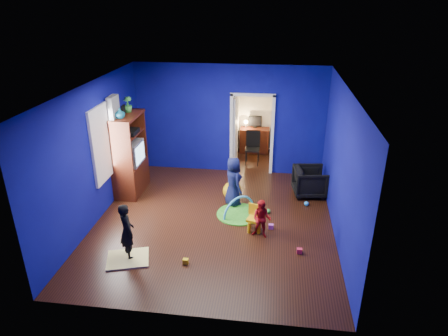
# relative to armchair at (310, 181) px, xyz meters

# --- Properties ---
(floor) EXTENTS (5.00, 5.50, 0.01)m
(floor) POSITION_rel_armchair_xyz_m (-2.10, -1.57, -0.35)
(floor) COLOR black
(floor) RESTS_ON ground
(ceiling) EXTENTS (5.00, 5.50, 0.01)m
(ceiling) POSITION_rel_armchair_xyz_m (-2.10, -1.57, 2.55)
(ceiling) COLOR white
(ceiling) RESTS_ON wall_back
(wall_back) EXTENTS (5.00, 0.02, 2.90)m
(wall_back) POSITION_rel_armchair_xyz_m (-2.10, 1.18, 1.10)
(wall_back) COLOR #090967
(wall_back) RESTS_ON floor
(wall_front) EXTENTS (5.00, 0.02, 2.90)m
(wall_front) POSITION_rel_armchair_xyz_m (-2.10, -4.32, 1.10)
(wall_front) COLOR #090967
(wall_front) RESTS_ON floor
(wall_left) EXTENTS (0.02, 5.50, 2.90)m
(wall_left) POSITION_rel_armchair_xyz_m (-4.60, -1.57, 1.10)
(wall_left) COLOR #090967
(wall_left) RESTS_ON floor
(wall_right) EXTENTS (0.02, 5.50, 2.90)m
(wall_right) POSITION_rel_armchair_xyz_m (0.40, -1.57, 1.10)
(wall_right) COLOR #090967
(wall_right) RESTS_ON floor
(alcove) EXTENTS (1.00, 1.75, 2.50)m
(alcove) POSITION_rel_armchair_xyz_m (-1.50, 2.06, 0.90)
(alcove) COLOR silver
(alcove) RESTS_ON floor
(armchair) EXTENTS (0.85, 0.83, 0.69)m
(armchair) POSITION_rel_armchair_xyz_m (0.00, 0.00, 0.00)
(armchair) COLOR black
(armchair) RESTS_ON floor
(child_black) EXTENTS (0.45, 0.48, 1.09)m
(child_black) POSITION_rel_armchair_xyz_m (-3.48, -2.98, 0.20)
(child_black) COLOR black
(child_black) RESTS_ON floor
(child_navy) EXTENTS (0.61, 0.68, 1.16)m
(child_navy) POSITION_rel_armchair_xyz_m (-1.78, -0.74, 0.23)
(child_navy) COLOR #0F1437
(child_navy) RESTS_ON floor
(toddler_red) EXTENTS (0.44, 0.38, 0.80)m
(toddler_red) POSITION_rel_armchair_xyz_m (-1.08, -1.99, 0.06)
(toddler_red) COLOR #B11C12
(toddler_red) RESTS_ON floor
(vase) EXTENTS (0.29, 0.29, 0.24)m
(vase) POSITION_rel_armchair_xyz_m (-4.32, -0.69, 1.73)
(vase) COLOR #0B545E
(vase) RESTS_ON tv_armoire
(potted_plant) EXTENTS (0.22, 0.22, 0.36)m
(potted_plant) POSITION_rel_armchair_xyz_m (-4.32, -0.17, 1.79)
(potted_plant) COLOR #2F8132
(potted_plant) RESTS_ON tv_armoire
(tv_armoire) EXTENTS (0.58, 1.14, 1.96)m
(tv_armoire) POSITION_rel_armchair_xyz_m (-4.32, -0.39, 0.63)
(tv_armoire) COLOR #3E110A
(tv_armoire) RESTS_ON floor
(crt_tv) EXTENTS (0.46, 0.70, 0.54)m
(crt_tv) POSITION_rel_armchair_xyz_m (-4.28, -0.39, 0.67)
(crt_tv) COLOR silver
(crt_tv) RESTS_ON tv_armoire
(yellow_blanket) EXTENTS (0.89, 0.79, 0.03)m
(yellow_blanket) POSITION_rel_armchair_xyz_m (-3.48, -3.08, -0.33)
(yellow_blanket) COLOR #F2E07A
(yellow_blanket) RESTS_ON floor
(hopper_ball) EXTENTS (0.44, 0.44, 0.44)m
(hopper_ball) POSITION_rel_armchair_xyz_m (-1.83, -0.49, -0.13)
(hopper_ball) COLOR yellow
(hopper_ball) RESTS_ON floor
(kid_chair) EXTENTS (0.35, 0.35, 0.50)m
(kid_chair) POSITION_rel_armchair_xyz_m (-1.23, -1.79, -0.10)
(kid_chair) COLOR yellow
(kid_chair) RESTS_ON floor
(play_mat) EXTENTS (0.98, 0.98, 0.03)m
(play_mat) POSITION_rel_armchair_xyz_m (-1.60, -1.20, -0.33)
(play_mat) COLOR #309521
(play_mat) RESTS_ON floor
(toy_arch) EXTENTS (0.65, 0.65, 0.88)m
(toy_arch) POSITION_rel_armchair_xyz_m (-1.60, -1.20, -0.33)
(toy_arch) COLOR #3F8CD8
(toy_arch) RESTS_ON floor
(window_left) EXTENTS (0.03, 0.95, 1.55)m
(window_left) POSITION_rel_armchair_xyz_m (-4.58, -1.22, 1.20)
(window_left) COLOR white
(window_left) RESTS_ON wall_left
(curtain) EXTENTS (0.14, 0.42, 2.40)m
(curtain) POSITION_rel_armchair_xyz_m (-4.47, -0.67, 0.90)
(curtain) COLOR slate
(curtain) RESTS_ON floor
(doorway) EXTENTS (1.16, 0.10, 2.10)m
(doorway) POSITION_rel_armchair_xyz_m (-1.50, 1.18, 0.70)
(doorway) COLOR white
(doorway) RESTS_ON floor
(study_desk) EXTENTS (0.88, 0.44, 0.75)m
(study_desk) POSITION_rel_armchair_xyz_m (-1.50, 2.69, 0.03)
(study_desk) COLOR #3D140A
(study_desk) RESTS_ON floor
(desk_monitor) EXTENTS (0.40, 0.05, 0.32)m
(desk_monitor) POSITION_rel_armchair_xyz_m (-1.50, 2.81, 0.60)
(desk_monitor) COLOR black
(desk_monitor) RESTS_ON study_desk
(desk_lamp) EXTENTS (0.14, 0.14, 0.14)m
(desk_lamp) POSITION_rel_armchair_xyz_m (-1.78, 2.75, 0.58)
(desk_lamp) COLOR #FFD88C
(desk_lamp) RESTS_ON study_desk
(folding_chair) EXTENTS (0.40, 0.40, 0.92)m
(folding_chair) POSITION_rel_armchair_xyz_m (-1.50, 1.73, 0.11)
(folding_chair) COLOR black
(folding_chair) RESTS_ON floor
(book_shelf) EXTENTS (0.88, 0.24, 0.04)m
(book_shelf) POSITION_rel_armchair_xyz_m (-1.50, 2.80, 1.67)
(book_shelf) COLOR white
(book_shelf) RESTS_ON study_desk
(toy_0) EXTENTS (0.10, 0.08, 0.10)m
(toy_0) POSITION_rel_armchair_xyz_m (-0.33, -2.48, -0.30)
(toy_0) COLOR red
(toy_0) RESTS_ON floor
(toy_1) EXTENTS (0.11, 0.11, 0.11)m
(toy_1) POSITION_rel_armchair_xyz_m (-0.09, -0.59, -0.29)
(toy_1) COLOR #2996EB
(toy_1) RESTS_ON floor
(toy_2) EXTENTS (0.10, 0.08, 0.10)m
(toy_2) POSITION_rel_armchair_xyz_m (-2.39, -3.07, -0.30)
(toy_2) COLOR yellow
(toy_2) RESTS_ON floor
(toy_3) EXTENTS (0.11, 0.11, 0.11)m
(toy_3) POSITION_rel_armchair_xyz_m (-0.96, -1.05, -0.29)
(toy_3) COLOR green
(toy_3) RESTS_ON floor
(toy_4) EXTENTS (0.10, 0.08, 0.10)m
(toy_4) POSITION_rel_armchair_xyz_m (-0.88, -1.68, -0.30)
(toy_4) COLOR #D851C9
(toy_4) RESTS_ON floor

